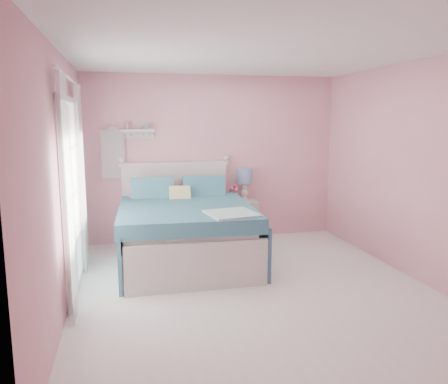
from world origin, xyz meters
name	(u,v)px	position (x,y,z in m)	size (l,w,h in m)	color
floor	(253,288)	(0.00, 0.00, 0.00)	(4.50, 4.50, 0.00)	white
room_shell	(255,150)	(0.00, 0.00, 1.58)	(4.50, 4.50, 4.50)	pink
bed	(185,231)	(-0.63, 1.16, 0.42)	(1.79, 2.21, 1.26)	silver
nightstand	(242,220)	(0.41, 2.01, 0.32)	(0.45, 0.44, 0.65)	beige
table_lamp	(245,178)	(0.46, 2.06, 0.99)	(0.25, 0.25, 0.50)	white
vase	(234,196)	(0.28, 2.00, 0.73)	(0.15, 0.15, 0.16)	silver
teacup	(240,200)	(0.33, 1.86, 0.69)	(0.11, 0.11, 0.08)	#D48E91
roses	(234,188)	(0.28, 1.99, 0.84)	(0.14, 0.11, 0.12)	#DB4A85
wall_shelf	(137,131)	(-1.18, 2.19, 1.73)	(0.50, 0.15, 0.25)	silver
hanging_dress	(113,154)	(-1.55, 2.18, 1.40)	(0.34, 0.03, 0.72)	white
french_door	(71,197)	(-1.97, 0.40, 1.07)	(0.04, 1.32, 2.16)	silver
curtain_near	(68,200)	(-1.92, -0.34, 1.18)	(0.04, 0.40, 2.32)	white
curtain_far	(82,179)	(-1.92, 1.14, 1.18)	(0.04, 0.40, 2.32)	white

